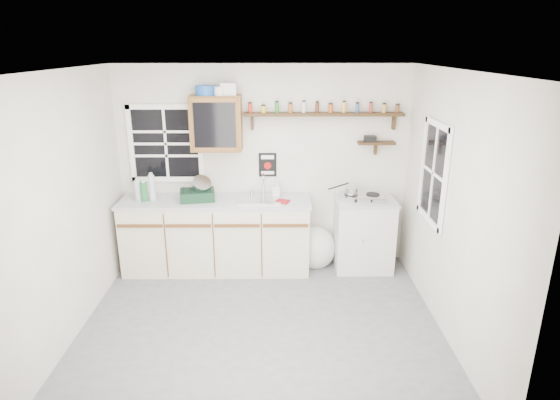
% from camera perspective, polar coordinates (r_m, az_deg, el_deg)
% --- Properties ---
extents(room, '(3.64, 3.24, 2.54)m').
position_cam_1_polar(room, '(4.35, -2.55, -1.17)').
color(room, '#545456').
rests_on(room, ground).
extents(main_cabinet, '(2.31, 0.63, 0.92)m').
position_cam_1_polar(main_cabinet, '(5.89, -7.71, -4.18)').
color(main_cabinet, beige).
rests_on(main_cabinet, floor).
extents(right_cabinet, '(0.73, 0.57, 0.91)m').
position_cam_1_polar(right_cabinet, '(5.96, 10.13, -4.05)').
color(right_cabinet, '#B3B4AD').
rests_on(right_cabinet, floor).
extents(sink, '(0.52, 0.44, 0.29)m').
position_cam_1_polar(sink, '(5.68, -2.53, 0.20)').
color(sink, '#BAB9BE').
rests_on(sink, main_cabinet).
extents(upper_cabinet, '(0.60, 0.32, 0.65)m').
position_cam_1_polar(upper_cabinet, '(5.65, -7.77, 9.27)').
color(upper_cabinet, brown).
rests_on(upper_cabinet, wall_back).
extents(upper_cabinet_clutter, '(0.48, 0.24, 0.14)m').
position_cam_1_polar(upper_cabinet_clutter, '(5.60, -7.96, 13.16)').
color(upper_cabinet_clutter, '#174A98').
rests_on(upper_cabinet_clutter, upper_cabinet).
extents(spice_shelf, '(1.91, 0.18, 0.35)m').
position_cam_1_polar(spice_shelf, '(5.69, 5.34, 10.48)').
color(spice_shelf, black).
rests_on(spice_shelf, wall_back).
extents(secondary_shelf, '(0.45, 0.16, 0.24)m').
position_cam_1_polar(secondary_shelf, '(5.85, 11.44, 6.92)').
color(secondary_shelf, black).
rests_on(secondary_shelf, wall_back).
extents(warning_sign, '(0.22, 0.02, 0.30)m').
position_cam_1_polar(warning_sign, '(5.86, -1.52, 4.31)').
color(warning_sign, black).
rests_on(warning_sign, wall_back).
extents(window_back, '(0.93, 0.03, 0.98)m').
position_cam_1_polar(window_back, '(5.95, -13.75, 6.68)').
color(window_back, black).
rests_on(window_back, wall_back).
extents(window_right, '(0.03, 0.78, 1.08)m').
position_cam_1_polar(window_right, '(5.07, 18.26, 3.15)').
color(window_right, black).
rests_on(window_right, wall_back).
extents(water_bottles, '(0.25, 0.13, 0.35)m').
position_cam_1_polar(water_bottles, '(5.83, -16.18, 1.24)').
color(water_bottles, silver).
rests_on(water_bottles, main_cabinet).
extents(dish_rack, '(0.45, 0.37, 0.30)m').
position_cam_1_polar(dish_rack, '(5.72, -9.91, 0.95)').
color(dish_rack, black).
rests_on(dish_rack, main_cabinet).
extents(soap_bottle, '(0.11, 0.11, 0.20)m').
position_cam_1_polar(soap_bottle, '(5.76, -0.40, 1.41)').
color(soap_bottle, silver).
rests_on(soap_bottle, main_cabinet).
extents(rag, '(0.19, 0.18, 0.02)m').
position_cam_1_polar(rag, '(5.57, 0.29, -0.17)').
color(rag, maroon).
rests_on(rag, main_cabinet).
extents(hotplate, '(0.56, 0.33, 0.08)m').
position_cam_1_polar(hotplate, '(5.77, 9.94, 0.36)').
color(hotplate, '#BAB9BE').
rests_on(hotplate, right_cabinet).
extents(saucepan, '(0.34, 0.25, 0.16)m').
position_cam_1_polar(saucepan, '(5.73, 8.60, 1.13)').
color(saucepan, '#BAB9BE').
rests_on(saucepan, hotplate).
extents(trash_bag, '(0.48, 0.43, 0.54)m').
position_cam_1_polar(trash_bag, '(6.04, 4.26, -5.82)').
color(trash_bag, silver).
rests_on(trash_bag, floor).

